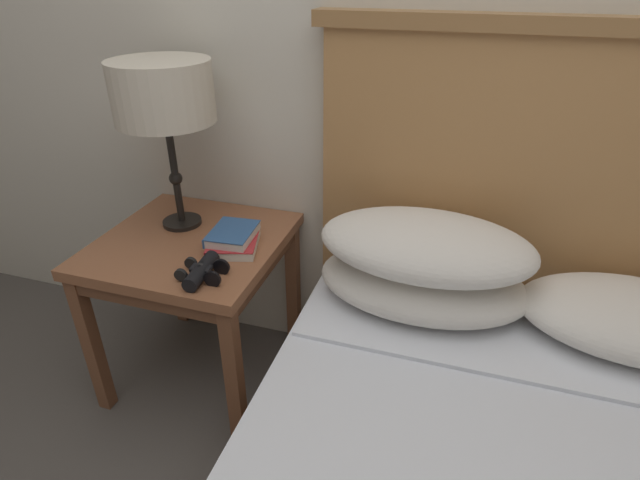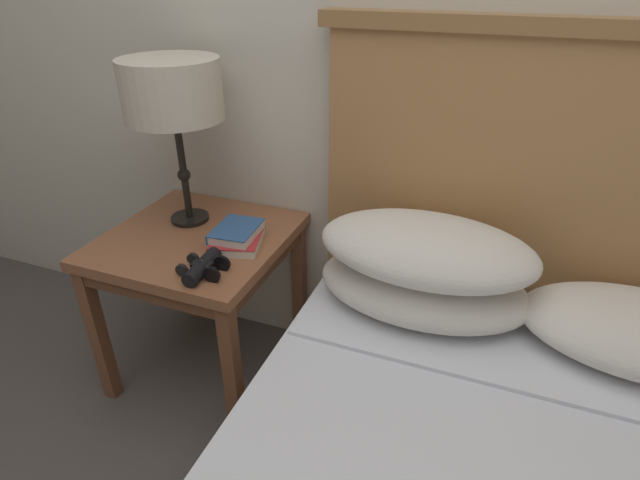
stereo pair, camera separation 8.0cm
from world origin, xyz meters
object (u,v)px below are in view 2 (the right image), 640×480
object	(u,v)px
table_lamp	(172,93)
nightstand	(199,255)
book_on_nightstand	(237,240)
binoculars_pair	(203,267)
book_stacked_on_top	(236,231)

from	to	relation	value
table_lamp	nightstand	bearing A→B (deg)	-47.72
table_lamp	book_on_nightstand	world-z (taller)	table_lamp
binoculars_pair	nightstand	bearing A→B (deg)	128.70
nightstand	binoculars_pair	xyz separation A→B (m)	(0.15, -0.19, 0.10)
nightstand	table_lamp	bearing A→B (deg)	132.28
book_stacked_on_top	binoculars_pair	size ratio (longest dim) A/B	1.09
book_on_nightstand	table_lamp	bearing A→B (deg)	158.44
book_on_nightstand	nightstand	bearing A→B (deg)	178.06
nightstand	book_stacked_on_top	bearing A→B (deg)	0.12
binoculars_pair	book_on_nightstand	bearing A→B (deg)	87.78
nightstand	table_lamp	distance (m)	0.53
table_lamp	binoculars_pair	world-z (taller)	table_lamp
nightstand	book_stacked_on_top	size ratio (longest dim) A/B	3.30
table_lamp	book_stacked_on_top	world-z (taller)	table_lamp
nightstand	binoculars_pair	size ratio (longest dim) A/B	3.58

